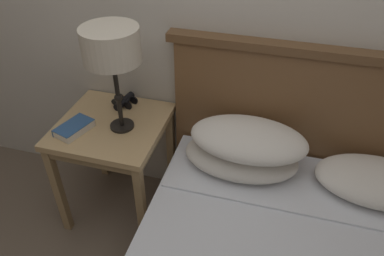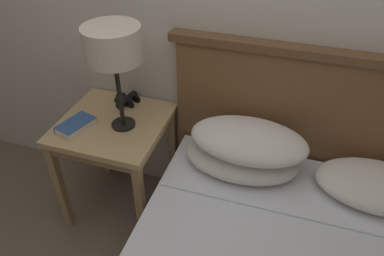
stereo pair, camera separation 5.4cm
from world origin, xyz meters
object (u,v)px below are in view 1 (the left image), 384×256
object	(u,v)px
book_on_nightstand	(74,128)
binoculars_pair	(124,101)
nightstand	(113,136)
table_lamp	(111,48)

from	to	relation	value
book_on_nightstand	binoculars_pair	distance (m)	0.35
nightstand	binoculars_pair	world-z (taller)	binoculars_pair
table_lamp	book_on_nightstand	size ratio (longest dim) A/B	2.51
book_on_nightstand	binoculars_pair	xyz separation A→B (m)	(0.15, 0.32, 0.00)
nightstand	book_on_nightstand	bearing A→B (deg)	-142.54
table_lamp	book_on_nightstand	xyz separation A→B (m)	(-0.23, -0.11, -0.44)
table_lamp	binoculars_pair	distance (m)	0.50
book_on_nightstand	binoculars_pair	world-z (taller)	binoculars_pair
table_lamp	book_on_nightstand	distance (m)	0.51
nightstand	book_on_nightstand	world-z (taller)	book_on_nightstand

